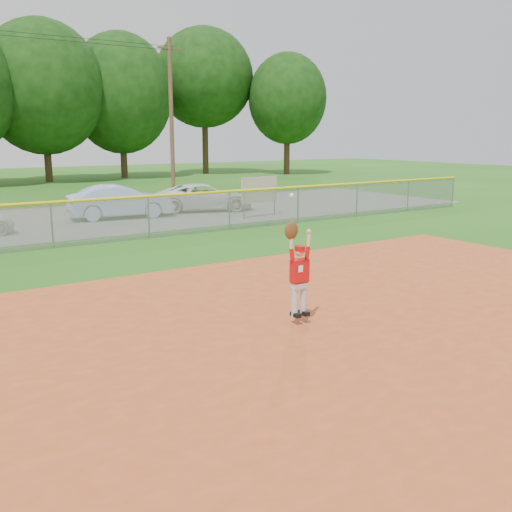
{
  "coord_description": "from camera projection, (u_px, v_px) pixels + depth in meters",
  "views": [
    {
      "loc": [
        -4.54,
        -8.78,
        3.6
      ],
      "look_at": [
        1.97,
        1.05,
        1.1
      ],
      "focal_mm": 40.0,
      "sensor_mm": 36.0,
      "label": 1
    }
  ],
  "objects": [
    {
      "name": "ground",
      "position": [
        198.0,
        337.0,
        10.36
      ],
      "size": [
        120.0,
        120.0,
        0.0
      ],
      "primitive_type": "plane",
      "color": "#235A14",
      "rests_on": "ground"
    },
    {
      "name": "clay_infield",
      "position": [
        299.0,
        399.0,
        7.91
      ],
      "size": [
        24.0,
        16.0,
        0.04
      ],
      "primitive_type": "cube",
      "color": "#A7441E",
      "rests_on": "ground"
    },
    {
      "name": "parking_strip",
      "position": [
        15.0,
        224.0,
        23.41
      ],
      "size": [
        44.0,
        10.0,
        0.03
      ],
      "primitive_type": "cube",
      "color": "slate",
      "rests_on": "ground"
    },
    {
      "name": "car_blue",
      "position": [
        120.0,
        201.0,
        24.98
      ],
      "size": [
        4.6,
        2.12,
        1.46
      ],
      "primitive_type": "imported",
      "rotation": [
        0.0,
        0.0,
        1.44
      ],
      "color": "#90B4D7",
      "rests_on": "parking_strip"
    },
    {
      "name": "car_white_b",
      "position": [
        205.0,
        197.0,
        27.51
      ],
      "size": [
        5.11,
        3.52,
        1.3
      ],
      "primitive_type": "imported",
      "rotation": [
        0.0,
        0.0,
        1.25
      ],
      "color": "silver",
      "rests_on": "parking_strip"
    },
    {
      "name": "sponsor_sign",
      "position": [
        259.0,
        191.0,
        25.21
      ],
      "size": [
        2.03,
        0.32,
        1.81
      ],
      "color": "gray",
      "rests_on": "ground"
    },
    {
      "name": "outfield_fence",
      "position": [
        52.0,
        222.0,
        18.33
      ],
      "size": [
        40.06,
        0.1,
        1.55
      ],
      "color": "gray",
      "rests_on": "ground"
    },
    {
      "name": "power_lines",
      "position": [
        3.0,
        113.0,
        27.87
      ],
      "size": [
        19.4,
        0.24,
        9.0
      ],
      "color": "#4C3823",
      "rests_on": "ground"
    },
    {
      "name": "ballplayer",
      "position": [
        298.0,
        269.0,
        10.8
      ],
      "size": [
        0.61,
        0.26,
        2.38
      ],
      "color": "silver",
      "rests_on": "ground"
    }
  ]
}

